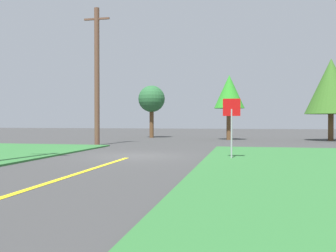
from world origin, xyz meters
TOP-DOWN VIEW (x-y plane):
  - ground_plane at (0.00, 0.00)m, footprint 120.00×120.00m
  - lane_stripe_center at (0.00, -8.00)m, footprint 0.20×14.00m
  - stop_sign at (4.60, -0.83)m, footprint 0.74×0.07m
  - utility_pole_mid at (-4.66, 6.65)m, footprint 1.80×0.35m
  - oak_tree_left at (12.22, 15.74)m, footprint 4.19×4.19m
  - pine_tree_center at (3.89, 15.57)m, footprint 2.65×2.65m
  - oak_tree_right at (-3.77, 18.14)m, footprint 2.61×2.61m

SIDE VIEW (x-z plane):
  - ground_plane at x=0.00m, z-range 0.00..0.00m
  - lane_stripe_center at x=0.00m, z-range 0.00..0.01m
  - stop_sign at x=4.60m, z-range 0.53..3.13m
  - oak_tree_right at x=-3.77m, z-range 1.20..6.35m
  - pine_tree_center at x=3.89m, z-range 1.30..6.97m
  - oak_tree_left at x=12.22m, z-range 1.10..7.95m
  - utility_pole_mid at x=-4.66m, z-range 0.09..9.40m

